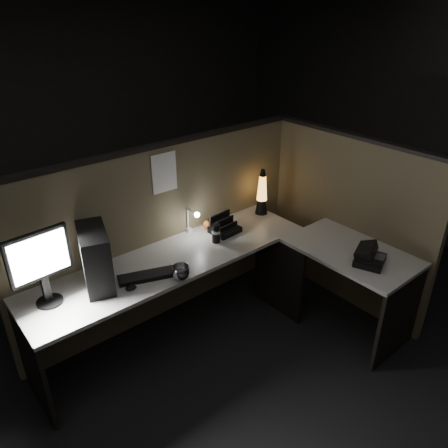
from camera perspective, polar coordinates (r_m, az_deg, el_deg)
floor at (r=3.51m, az=1.90°, el=-17.90°), size 6.00×6.00×0.00m
room_shell at (r=2.62m, az=2.45°, el=7.87°), size 6.00×6.00×6.00m
partition_back at (r=3.66m, az=-7.59°, el=-1.32°), size 2.66×0.06×1.50m
partition_right at (r=3.96m, az=15.65°, el=0.20°), size 0.06×1.66×1.50m
desk at (r=3.37m, az=1.49°, el=-7.18°), size 2.60×1.60×0.73m
pc_tower at (r=3.07m, az=-16.43°, el=-4.28°), size 0.29×0.43×0.42m
monitor at (r=2.96m, az=-22.88°, el=-4.52°), size 0.40×0.17×0.51m
keyboard at (r=3.17m, az=-10.03°, el=-6.70°), size 0.43×0.26×0.02m
mouse at (r=3.07m, az=-12.03°, el=-8.08°), size 0.08×0.06×0.03m
clip_lamp at (r=3.62m, az=-4.15°, el=0.54°), size 0.04×0.18×0.23m
organizer at (r=3.69m, az=0.02°, el=-0.49°), size 0.24×0.21×0.17m
lava_lamp at (r=3.97m, az=4.97°, el=3.75°), size 0.11×0.11×0.43m
travel_mug at (r=3.52m, az=-1.04°, el=-1.22°), size 0.07×0.07×0.16m
steel_mug at (r=3.10m, az=-5.66°, el=-6.32°), size 0.16×0.16×0.10m
figurine at (r=3.73m, az=-2.29°, el=0.02°), size 0.06×0.06×0.06m
pinned_paper at (r=3.41m, az=-7.80°, el=6.64°), size 0.22×0.00×0.31m
desk_phone at (r=3.43m, az=18.33°, el=-4.04°), size 0.29×0.29×0.14m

